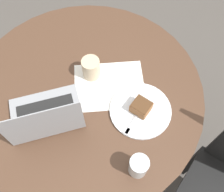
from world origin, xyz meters
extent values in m
plane|color=#4C4742|center=(0.00, 0.00, 0.00)|extent=(12.00, 12.00, 0.00)
cylinder|color=#4C3323|center=(0.00, 0.00, 0.01)|extent=(0.54, 0.54, 0.02)
cylinder|color=#4C3323|center=(0.00, 0.00, 0.37)|extent=(0.14, 0.14, 0.70)
cylinder|color=#4C3323|center=(0.00, 0.00, 0.73)|extent=(1.06, 1.06, 0.03)
cube|color=black|center=(0.46, -0.41, 0.22)|extent=(0.05, 0.05, 0.44)
cube|color=white|center=(0.11, -0.02, 0.75)|extent=(0.37, 0.33, 0.00)
cylinder|color=silver|center=(0.18, -0.19, 0.75)|extent=(0.26, 0.26, 0.01)
cube|color=brown|center=(0.18, -0.19, 0.78)|extent=(0.10, 0.10, 0.05)
cube|color=#4D311C|center=(0.18, -0.19, 0.81)|extent=(0.09, 0.09, 0.00)
cube|color=silver|center=(0.15, -0.21, 0.76)|extent=(0.15, 0.11, 0.00)
cube|color=silver|center=(0.09, -0.26, 0.76)|extent=(0.04, 0.04, 0.00)
cylinder|color=#C6AD89|center=(0.06, 0.06, 0.80)|extent=(0.08, 0.08, 0.10)
cylinder|color=silver|center=(0.06, -0.41, 0.80)|extent=(0.07, 0.07, 0.10)
cube|color=gray|center=(-0.19, -0.04, 0.75)|extent=(0.32, 0.24, 0.02)
cube|color=black|center=(-0.19, -0.04, 0.76)|extent=(0.25, 0.15, 0.00)
cube|color=gray|center=(-0.20, -0.15, 0.87)|extent=(0.29, 0.04, 0.22)
cube|color=black|center=(-0.20, -0.15, 0.87)|extent=(0.27, 0.04, 0.20)
camera|label=1|loc=(-0.12, -0.57, 1.76)|focal=42.00mm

